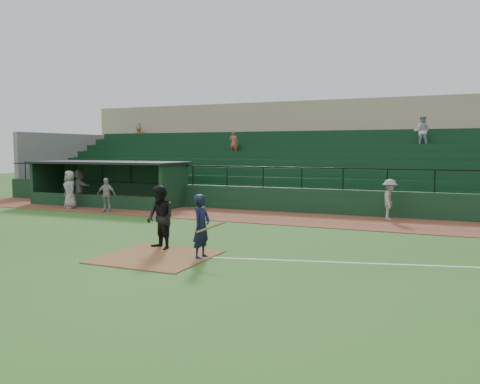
% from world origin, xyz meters
% --- Properties ---
extents(ground, '(90.00, 90.00, 0.00)m').
position_xyz_m(ground, '(0.00, 0.00, 0.00)').
color(ground, '#2A581C').
rests_on(ground, ground).
extents(warning_track, '(40.00, 4.00, 0.03)m').
position_xyz_m(warning_track, '(0.00, 8.00, 0.01)').
color(warning_track, brown).
rests_on(warning_track, ground).
extents(home_plate_dirt, '(3.00, 3.00, 0.03)m').
position_xyz_m(home_plate_dirt, '(0.00, -1.00, 0.01)').
color(home_plate_dirt, brown).
rests_on(home_plate_dirt, ground).
extents(foul_line, '(17.49, 4.44, 0.01)m').
position_xyz_m(foul_line, '(8.00, 1.20, 0.01)').
color(foul_line, white).
rests_on(foul_line, ground).
extents(stadium_structure, '(38.00, 13.08, 6.40)m').
position_xyz_m(stadium_structure, '(-0.00, 16.46, 2.30)').
color(stadium_structure, black).
rests_on(stadium_structure, ground).
extents(dugout, '(8.90, 3.20, 2.42)m').
position_xyz_m(dugout, '(-9.75, 9.56, 1.33)').
color(dugout, black).
rests_on(dugout, ground).
extents(batter_at_plate, '(1.03, 0.71, 1.83)m').
position_xyz_m(batter_at_plate, '(1.26, -0.62, 0.92)').
color(batter_at_plate, black).
rests_on(batter_at_plate, ground).
extents(umpire, '(1.20, 1.11, 1.98)m').
position_xyz_m(umpire, '(-0.49, -0.02, 0.99)').
color(umpire, black).
rests_on(umpire, ground).
extents(runner, '(0.72, 1.18, 1.78)m').
position_xyz_m(runner, '(5.25, 9.13, 0.92)').
color(runner, gray).
rests_on(runner, warning_track).
extents(dugout_player_a, '(1.04, 0.58, 1.67)m').
position_xyz_m(dugout_player_a, '(-7.79, 6.52, 0.86)').
color(dugout_player_a, '#9D9793').
rests_on(dugout_player_a, warning_track).
extents(dugout_player_b, '(1.13, 0.99, 1.95)m').
position_xyz_m(dugout_player_b, '(-10.51, 7.00, 1.01)').
color(dugout_player_b, gray).
rests_on(dugout_player_b, warning_track).
extents(dugout_player_c, '(1.87, 1.44, 1.97)m').
position_xyz_m(dugout_player_c, '(-11.51, 8.88, 1.02)').
color(dugout_player_c, gray).
rests_on(dugout_player_c, warning_track).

